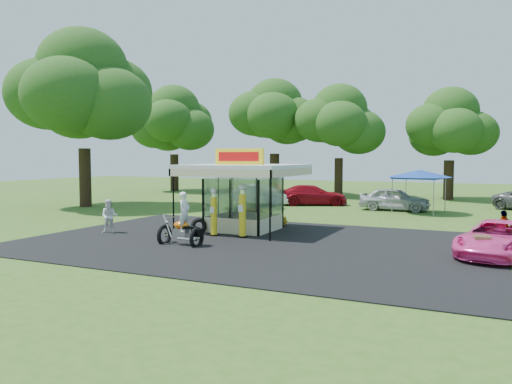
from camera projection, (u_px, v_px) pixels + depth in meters
ground at (233, 250)px, 20.08m from camera, size 120.00×120.00×0.00m
asphalt_apron at (254, 242)px, 21.88m from camera, size 20.00×14.00×0.04m
gas_station_kiosk at (244, 196)px, 25.31m from camera, size 5.40×5.40×4.18m
gas_pump_left at (214, 213)px, 23.55m from camera, size 0.43×0.43×2.31m
gas_pump_right at (242, 212)px, 23.05m from camera, size 0.47×0.47×2.55m
motorcycle at (183, 224)px, 21.07m from camera, size 2.02×1.02×2.38m
spare_tires at (199, 226)px, 24.61m from camera, size 0.96×0.80×0.77m
a_frame_sign at (482, 249)px, 17.66m from camera, size 0.59×0.59×0.99m
kiosk_car at (262, 217)px, 27.40m from camera, size 2.82×1.13×0.96m
pink_sedan at (497, 239)px, 18.69m from camera, size 3.30×5.31×1.37m
spectator_west at (109, 216)px, 24.51m from camera, size 1.03×0.96×1.68m
spectator_east_b at (504, 230)px, 20.04m from camera, size 1.03×0.73×1.62m
bg_car_a at (262, 195)px, 39.49m from camera, size 4.95×2.17×1.58m
bg_car_b at (312, 195)px, 39.04m from camera, size 5.86×4.29×1.58m
bg_car_c at (395, 199)px, 34.98m from camera, size 4.84×1.98×1.64m
tent_west at (236, 169)px, 36.52m from camera, size 4.52×4.52×3.16m
tent_east at (419, 174)px, 33.22m from camera, size 4.17×4.17×2.91m
oak_far_a at (174, 125)px, 54.93m from camera, size 9.63×9.63×11.41m
oak_far_b at (275, 122)px, 50.35m from camera, size 9.55×9.55×11.39m
oak_far_c at (339, 127)px, 46.98m from camera, size 8.82×8.82×10.39m
oak_far_d at (450, 130)px, 43.77m from camera, size 8.13×8.13×9.68m
oak_near at (83, 98)px, 37.33m from camera, size 11.34×11.34×13.06m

